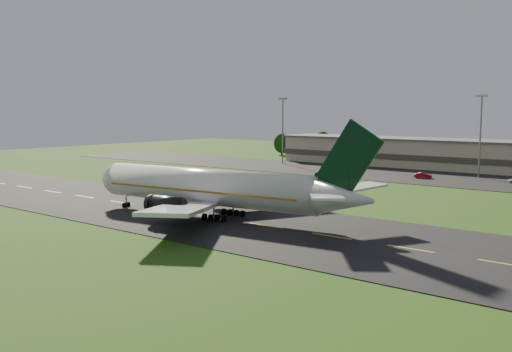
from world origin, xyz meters
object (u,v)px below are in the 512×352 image
Objects in this scene: airliner at (212,188)px; light_mast_centre at (481,126)px; terminal at (504,158)px; service_vehicle_b at (423,175)px; service_vehicle_a at (357,169)px; light_mast_west at (283,123)px.

airliner is 2.52× the size of light_mast_centre.
terminal reaches higher than service_vehicle_b.
light_mast_centre is 5.44× the size of service_vehicle_a.
terminal is (17.00, 96.08, -0.67)m from airliner.
terminal reaches higher than service_vehicle_a.
service_vehicle_a is at bearing -145.31° from terminal.
service_vehicle_b is (-11.29, -26.91, -3.21)m from terminal.
service_vehicle_b is at bearing 78.25° from airliner.
service_vehicle_b is (20.65, -4.81, 0.05)m from service_vehicle_a.
light_mast_centre reaches higher than service_vehicle_b.
light_mast_centre is (15.59, 79.90, 8.08)m from airliner.
light_mast_west reaches higher than service_vehicle_a.
airliner is at bearing -100.03° from terminal.
service_vehicle_b is at bearing -12.09° from light_mast_west.
light_mast_west is 4.89× the size of service_vehicle_b.
service_vehicle_a is 21.20m from service_vehicle_b.
service_vehicle_b is (50.11, -10.73, -11.95)m from light_mast_west.
light_mast_west is at bearing 180.00° from light_mast_centre.
light_mast_west is at bearing 61.97° from service_vehicle_b.
service_vehicle_a is 0.90× the size of service_vehicle_b.
service_vehicle_a is at bearing -11.36° from light_mast_west.
light_mast_west is (-44.41, 79.90, 8.08)m from airliner.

